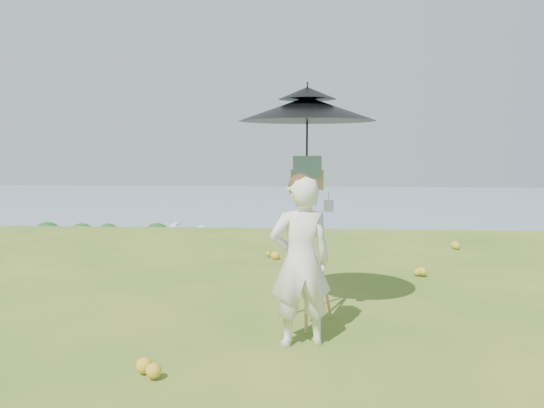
# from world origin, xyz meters

# --- Properties ---
(ground) EXTENTS (14.00, 14.00, 0.00)m
(ground) POSITION_xyz_m (0.00, 0.00, 0.00)
(ground) COLOR #406F1F
(ground) RESTS_ON ground
(shoreline_tier) EXTENTS (170.00, 28.00, 8.00)m
(shoreline_tier) POSITION_xyz_m (0.00, 75.00, -36.00)
(shoreline_tier) COLOR #6E6A58
(shoreline_tier) RESTS_ON bay_water
(bay_water) EXTENTS (700.00, 700.00, 0.00)m
(bay_water) POSITION_xyz_m (0.00, 240.00, -34.00)
(bay_water) COLOR #7293A3
(bay_water) RESTS_ON ground
(peninsula) EXTENTS (90.00, 60.00, 12.00)m
(peninsula) POSITION_xyz_m (-75.00, 155.00, -29.00)
(peninsula) COLOR #0E340F
(peninsula) RESTS_ON bay_water
(slope_trees) EXTENTS (110.00, 50.00, 6.00)m
(slope_trees) POSITION_xyz_m (0.00, 35.00, -15.00)
(slope_trees) COLOR #185018
(slope_trees) RESTS_ON forest_slope
(harbor_town) EXTENTS (110.00, 22.00, 5.00)m
(harbor_town) POSITION_xyz_m (0.00, 75.00, -29.50)
(harbor_town) COLOR silver
(harbor_town) RESTS_ON shoreline_tier
(moored_boats) EXTENTS (140.00, 140.00, 0.70)m
(moored_boats) POSITION_xyz_m (-12.50, 161.00, -33.65)
(moored_boats) COLOR white
(moored_boats) RESTS_ON bay_water
(wildflowers) EXTENTS (10.00, 10.50, 0.12)m
(wildflowers) POSITION_xyz_m (0.00, 0.25, 0.06)
(wildflowers) COLOR gold
(wildflowers) RESTS_ON ground
(painter) EXTENTS (0.64, 0.50, 1.57)m
(painter) POSITION_xyz_m (0.41, 0.06, 0.78)
(painter) COLOR white
(painter) RESTS_ON ground
(field_easel) EXTENTS (0.67, 0.67, 1.74)m
(field_easel) POSITION_xyz_m (0.46, 0.66, 0.87)
(field_easel) COLOR #A28244
(field_easel) RESTS_ON ground
(sun_umbrella) EXTENTS (1.61, 1.61, 1.04)m
(sun_umbrella) POSITION_xyz_m (0.46, 0.69, 1.95)
(sun_umbrella) COLOR black
(sun_umbrella) RESTS_ON field_easel
(painter_cap) EXTENTS (0.23, 0.28, 0.10)m
(painter_cap) POSITION_xyz_m (0.41, 0.06, 1.52)
(painter_cap) COLOR #E17B85
(painter_cap) RESTS_ON painter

